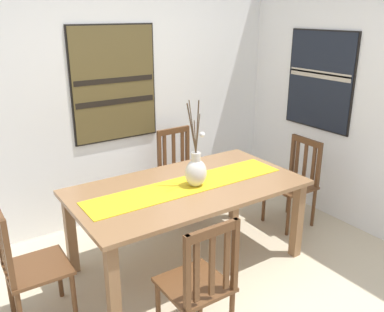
% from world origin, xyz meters
% --- Properties ---
extents(ground_plane, '(6.40, 6.40, 0.03)m').
position_xyz_m(ground_plane, '(0.00, 0.00, -0.01)').
color(ground_plane, beige).
extents(wall_back, '(6.40, 0.12, 2.70)m').
position_xyz_m(wall_back, '(0.00, 1.86, 1.35)').
color(wall_back, white).
rests_on(wall_back, ground_plane).
extents(dining_table, '(1.94, 1.05, 0.75)m').
position_xyz_m(dining_table, '(-0.01, 0.61, 0.66)').
color(dining_table, '#8E6642').
rests_on(dining_table, ground_plane).
extents(table_runner, '(1.78, 0.36, 0.01)m').
position_xyz_m(table_runner, '(-0.01, 0.61, 0.75)').
color(table_runner, gold).
rests_on(table_runner, dining_table).
extents(centerpiece_vase, '(0.19, 0.19, 0.74)m').
position_xyz_m(centerpiece_vase, '(0.04, 0.56, 0.89)').
color(centerpiece_vase, silver).
rests_on(centerpiece_vase, dining_table).
extents(chair_0, '(0.42, 0.42, 0.95)m').
position_xyz_m(chair_0, '(-0.47, -0.23, 0.48)').
color(chair_0, brown).
rests_on(chair_0, ground_plane).
extents(chair_1, '(0.43, 0.43, 0.91)m').
position_xyz_m(chair_1, '(1.33, 0.63, 0.47)').
color(chair_1, brown).
rests_on(chair_1, ground_plane).
extents(chair_2, '(0.43, 0.43, 0.96)m').
position_xyz_m(chair_2, '(0.45, 1.44, 0.48)').
color(chair_2, brown).
rests_on(chair_2, ground_plane).
extents(chair_3, '(0.42, 0.42, 0.94)m').
position_xyz_m(chair_3, '(-1.34, 0.59, 0.49)').
color(chair_3, brown).
rests_on(chair_3, ground_plane).
extents(painting_on_back_wall, '(0.90, 0.05, 1.15)m').
position_xyz_m(painting_on_back_wall, '(-0.10, 1.79, 1.45)').
color(painting_on_back_wall, black).
extents(painting_on_side_wall, '(0.05, 0.84, 1.03)m').
position_xyz_m(painting_on_side_wall, '(1.79, 0.81, 1.44)').
color(painting_on_side_wall, black).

